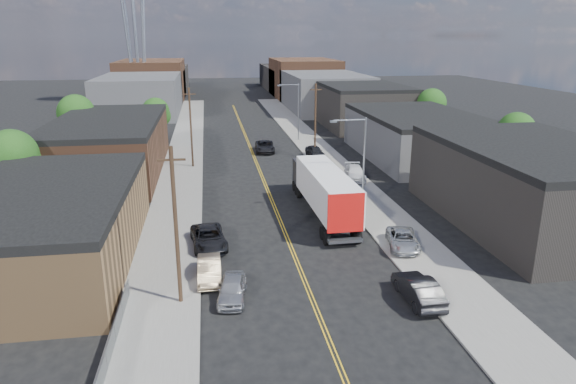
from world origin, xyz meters
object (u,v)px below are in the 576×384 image
object	(u,v)px
semi_truck	(322,187)
car_right_oncoming	(418,289)
car_right_lot_c	(315,151)
car_left_c	(209,238)
car_right_lot_a	(403,239)
car_left_a	(232,289)
car_right_lot_b	(355,173)
car_left_b	(209,270)
car_ahead_truck	(265,147)

from	to	relation	value
semi_truck	car_right_oncoming	bearing A→B (deg)	-83.48
car_right_lot_c	car_right_oncoming	bearing A→B (deg)	-99.19
car_left_c	car_right_lot_a	bearing A→B (deg)	-16.70
car_left_c	car_right_oncoming	bearing A→B (deg)	-46.03
car_left_a	car_right_lot_b	world-z (taller)	car_right_lot_b
car_left_b	car_right_lot_b	size ratio (longest dim) A/B	0.87
semi_truck	car_left_c	distance (m)	12.56
car_left_b	car_right_lot_b	xyz separation A→B (m)	(16.84, 23.00, 0.16)
car_left_a	car_left_b	distance (m)	3.31
car_left_a	car_right_lot_b	size ratio (longest dim) A/B	0.82
car_left_c	car_left_a	bearing A→B (deg)	-87.13
car_left_b	car_left_a	bearing A→B (deg)	-64.98
car_left_a	car_right_lot_b	xyz separation A→B (m)	(15.44, 26.00, 0.17)
car_right_lot_a	car_right_lot_c	distance (m)	31.95
car_left_a	car_ahead_truck	size ratio (longest dim) A/B	0.74
semi_truck	car_left_c	world-z (taller)	semi_truck
car_left_b	car_right_lot_c	world-z (taller)	car_right_lot_c
car_right_lot_c	car_ahead_truck	distance (m)	7.90
car_right_lot_b	car_right_lot_c	xyz separation A→B (m)	(-2.24, 11.95, 0.01)
car_right_lot_a	car_ahead_truck	xyz separation A→B (m)	(-6.76, 36.61, -0.02)
car_left_a	car_right_lot_c	distance (m)	40.18
semi_truck	car_left_b	xyz separation A→B (m)	(-10.57, -12.33, -1.81)
semi_truck	car_ahead_truck	xyz separation A→B (m)	(-2.35, 27.29, -1.76)
car_right_lot_c	car_left_c	bearing A→B (deg)	-123.37
car_right_lot_a	car_right_lot_b	world-z (taller)	car_right_lot_b
car_right_lot_c	car_right_lot_a	bearing A→B (deg)	-96.10
car_right_lot_a	car_right_lot_b	size ratio (longest dim) A/B	0.94
semi_truck	car_right_lot_b	world-z (taller)	semi_truck
car_left_a	car_ahead_truck	distance (m)	43.15
car_left_c	car_right_lot_c	world-z (taller)	car_right_lot_c
car_left_c	car_ahead_truck	bearing A→B (deg)	70.15
semi_truck	car_right_lot_a	bearing A→B (deg)	-65.90
car_right_oncoming	car_right_lot_b	size ratio (longest dim) A/B	0.97
car_left_a	car_right_lot_a	size ratio (longest dim) A/B	0.88
car_left_c	car_left_b	bearing A→B (deg)	-96.19
car_right_lot_c	car_ahead_truck	world-z (taller)	car_right_lot_c
car_left_b	car_right_oncoming	distance (m)	13.85
semi_truck	car_left_b	world-z (taller)	semi_truck
car_ahead_truck	car_left_c	bearing A→B (deg)	-100.17
semi_truck	car_right_oncoming	xyz separation A→B (m)	(2.35, -17.32, -1.73)
car_right_oncoming	car_right_lot_a	distance (m)	8.26
car_left_c	car_right_lot_b	xyz separation A→B (m)	(16.84, 17.22, 0.13)
car_right_oncoming	car_right_lot_c	distance (m)	39.99
car_left_a	car_left_c	size ratio (longest dim) A/B	0.76
car_left_c	semi_truck	bearing A→B (deg)	25.56
car_left_b	car_left_c	distance (m)	5.78
car_left_c	car_ahead_truck	distance (m)	34.82
car_left_a	car_left_b	size ratio (longest dim) A/B	0.94
car_ahead_truck	semi_truck	bearing A→B (deg)	-81.59
semi_truck	car_right_lot_c	size ratio (longest dim) A/B	3.87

